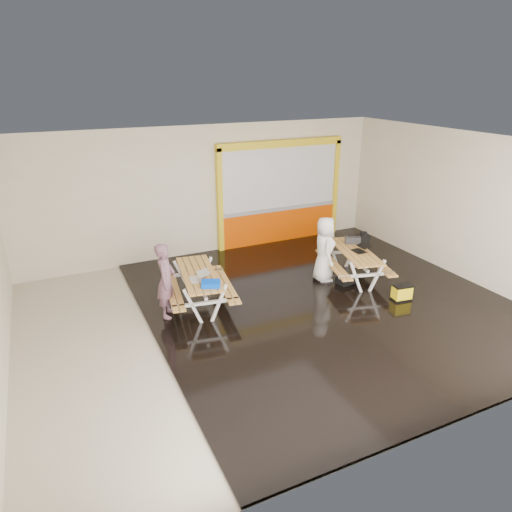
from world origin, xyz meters
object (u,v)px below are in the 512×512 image
picnic_table_right (354,257)px  laptop_left (199,277)px  picnic_table_left (199,281)px  toolbox (353,240)px  blue_pouch (211,284)px  person_left (166,280)px  laptop_right (361,249)px  person_right (324,249)px  backpack (363,241)px  fluke_bag (402,293)px  dark_case (346,280)px

picnic_table_right → laptop_left: 3.94m
picnic_table_left → toolbox: size_ratio=5.32×
laptop_left → blue_pouch: laptop_left is taller
person_left → laptop_right: 4.65m
person_left → blue_pouch: (0.75, -0.56, 0.02)m
person_right → laptop_right: bearing=-97.5°
picnic_table_left → backpack: bearing=4.1°
backpack → person_right: bearing=-167.1°
person_left → blue_pouch: size_ratio=4.35×
picnic_table_right → person_left: person_left is taller
laptop_right → picnic_table_right: bearing=130.9°
person_left → person_right: (3.88, 0.17, -0.02)m
person_right → backpack: size_ratio=3.31×
picnic_table_right → laptop_right: bearing=-49.1°
picnic_table_right → person_left: bearing=178.6°
picnic_table_right → blue_pouch: (-3.81, -0.45, 0.26)m
person_left → fluke_bag: bearing=-79.6°
picnic_table_left → laptop_right: bearing=-5.4°
backpack → picnic_table_right: bearing=-139.3°
picnic_table_left → person_left: bearing=-167.7°
backpack → picnic_table_left: bearing=-175.9°
person_right → fluke_bag: person_right is taller
picnic_table_left → laptop_right: 3.93m
fluke_bag → laptop_right: bearing=98.5°
toolbox → fluke_bag: bearing=-89.0°
person_left → dark_case: size_ratio=3.98×
person_right → blue_pouch: 3.21m
blue_pouch → fluke_bag: 4.25m
laptop_left → laptop_right: laptop_left is taller
picnic_table_left → dark_case: picnic_table_left is taller
dark_case → person_right: bearing=128.8°
backpack → laptop_right: bearing=-131.3°
person_right → laptop_right: 0.86m
dark_case → laptop_right: bearing=8.4°
picnic_table_left → person_right: 3.15m
laptop_left → fluke_bag: size_ratio=0.96×
blue_pouch → fluke_bag: (4.09, -0.94, -0.63)m
person_right → laptop_right: size_ratio=4.17×
laptop_left → toolbox: (4.18, 0.48, 0.01)m
laptop_left → backpack: 4.67m
picnic_table_left → blue_pouch: size_ratio=6.04×
laptop_left → picnic_table_right: bearing=0.6°
toolbox → person_left: bearing=-176.1°
picnic_table_right → backpack: 0.92m
picnic_table_left → person_right: bearing=0.1°
toolbox → fluke_bag: toolbox is taller
laptop_left → blue_pouch: (0.12, -0.41, -0.00)m
person_left → laptop_right: size_ratio=4.15×
laptop_right → backpack: backpack is taller
laptop_right → blue_pouch: 3.91m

